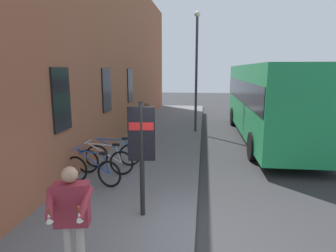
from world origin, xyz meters
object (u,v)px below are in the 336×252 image
Objects in this scene: bicycle_under_window at (93,170)px; transit_info_sign at (142,141)px; bicycle_by_door at (105,161)px; street_lamp at (197,63)px; city_bus at (269,97)px; bicycle_far_end at (114,155)px; tourist_with_hotdogs at (72,211)px; pedestrian_near_bus at (147,117)px.

transit_info_sign is at bearing -131.85° from bicycle_under_window.
street_lamp is at bearing -20.69° from bicycle_by_door.
city_bus reaches higher than bicycle_by_door.
bicycle_by_door is 3.07m from transit_info_sign.
bicycle_far_end is at bearing 157.61° from street_lamp.
street_lamp is (0.81, 3.30, 1.55)m from city_bus.
tourist_with_hotdogs is at bearing -162.86° from bicycle_under_window.
tourist_with_hotdogs reaches higher than bicycle_by_door.
transit_info_sign is at bearing 174.61° from street_lamp.
street_lamp is at bearing -18.89° from bicycle_under_window.
bicycle_by_door is at bearing 174.80° from bicycle_far_end.
transit_info_sign is (-1.49, -1.67, 1.21)m from bicycle_under_window.
pedestrian_near_bus is (-1.47, 5.30, -0.78)m from city_bus.
bicycle_under_window is 8.26m from street_lamp.
street_lamp reaches higher than bicycle_under_window.
pedestrian_near_bus is at bearing 105.46° from city_bus.
transit_info_sign is (-2.30, -1.62, 1.21)m from bicycle_by_door.
tourist_with_hotdogs is at bearing -166.52° from bicycle_by_door.
bicycle_by_door is at bearing -3.31° from bicycle_under_window.
bicycle_by_door is 8.20m from city_bus.
bicycle_by_door is 4.47m from tourist_with_hotdogs.
bicycle_under_window and bicycle_by_door have the same top height.
bicycle_under_window is 0.81m from bicycle_by_door.
bicycle_by_door is (0.81, -0.05, 0.00)m from bicycle_under_window.
transit_info_sign is 2.16m from tourist_with_hotdogs.
bicycle_by_door is at bearing 134.63° from city_bus.
bicycle_by_door is 7.54m from street_lamp.
transit_info_sign is at bearing -169.81° from pedestrian_near_bus.
street_lamp is at bearing -41.28° from pedestrian_near_bus.
bicycle_by_door is 1.03× the size of bicycle_far_end.
pedestrian_near_bus is 0.29× the size of street_lamp.
bicycle_far_end is at bearing -5.20° from bicycle_by_door.
street_lamp is (7.30, -2.50, 2.96)m from bicycle_under_window.
bicycle_far_end is at bearing 131.23° from city_bus.
bicycle_far_end is (0.69, -0.06, 0.00)m from bicycle_by_door.
bicycle_under_window is 0.97× the size of bicycle_by_door.
transit_info_sign is at bearing -144.83° from bicycle_by_door.
city_bus is at bearing -48.77° from bicycle_far_end.
tourist_with_hotdogs is (-2.00, 0.59, -0.55)m from transit_info_sign.
tourist_with_hotdogs reaches higher than bicycle_far_end.
city_bus is at bearing -27.36° from transit_info_sign.
bicycle_far_end is at bearing 10.96° from tourist_with_hotdogs.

